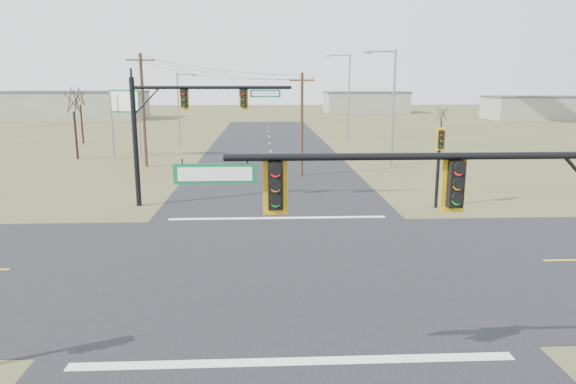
% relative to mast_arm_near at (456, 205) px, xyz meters
% --- Properties ---
extents(ground, '(320.00, 320.00, 0.00)m').
position_rel_mast_arm_near_xyz_m(ground, '(-3.54, 9.02, -4.66)').
color(ground, brown).
rests_on(ground, ground).
extents(road_ew, '(160.00, 14.00, 0.02)m').
position_rel_mast_arm_near_xyz_m(road_ew, '(-3.54, 9.02, -4.65)').
color(road_ew, black).
rests_on(road_ew, ground).
extents(road_ns, '(14.00, 160.00, 0.02)m').
position_rel_mast_arm_near_xyz_m(road_ns, '(-3.54, 9.02, -4.65)').
color(road_ns, black).
rests_on(road_ns, ground).
extents(stop_bar_near, '(12.00, 0.40, 0.01)m').
position_rel_mast_arm_near_xyz_m(stop_bar_near, '(-3.54, 1.52, -4.63)').
color(stop_bar_near, silver).
rests_on(stop_bar_near, road_ns).
extents(stop_bar_far, '(12.00, 0.40, 0.01)m').
position_rel_mast_arm_near_xyz_m(stop_bar_far, '(-3.54, 16.52, -4.63)').
color(stop_bar_far, silver).
rests_on(stop_bar_far, road_ns).
extents(mast_arm_near, '(10.33, 0.42, 6.38)m').
position_rel_mast_arm_near_xyz_m(mast_arm_near, '(0.00, 0.00, 0.00)').
color(mast_arm_near, black).
rests_on(mast_arm_near, ground).
extents(mast_arm_far, '(9.50, 0.52, 7.70)m').
position_rel_mast_arm_near_xyz_m(mast_arm_far, '(-9.11, 20.00, 0.86)').
color(mast_arm_far, black).
rests_on(mast_arm_far, ground).
extents(pedestal_signal_ne, '(0.65, 0.57, 4.85)m').
position_rel_mast_arm_near_xyz_m(pedestal_signal_ne, '(6.06, 18.53, -1.19)').
color(pedestal_signal_ne, black).
rests_on(pedestal_signal_ne, ground).
extents(utility_pole_near, '(1.94, 0.71, 8.16)m').
position_rel_mast_arm_near_xyz_m(utility_pole_near, '(-1.24, 29.85, -0.38)').
color(utility_pole_near, '#48341F').
rests_on(utility_pole_near, ground).
extents(utility_pole_far, '(2.39, 0.64, 9.90)m').
position_rel_mast_arm_near_xyz_m(utility_pole_far, '(-14.83, 35.18, 0.47)').
color(utility_pole_far, '#48341F').
rests_on(utility_pole_far, ground).
extents(highway_sign, '(3.31, 1.53, 6.73)m').
position_rel_mast_arm_near_xyz_m(highway_sign, '(-17.93, 40.84, 0.04)').
color(highway_sign, gray).
rests_on(highway_sign, ground).
extents(streetlight_a, '(2.85, 0.28, 10.26)m').
position_rel_mast_arm_near_xyz_m(streetlight_a, '(7.09, 34.78, 1.10)').
color(streetlight_a, gray).
rests_on(streetlight_a, ground).
extents(streetlight_b, '(3.07, 0.50, 10.96)m').
position_rel_mast_arm_near_xyz_m(streetlight_b, '(6.31, 54.41, 1.49)').
color(streetlight_b, gray).
rests_on(streetlight_b, ground).
extents(streetlight_c, '(2.38, 0.25, 8.53)m').
position_rel_mast_arm_near_xyz_m(streetlight_c, '(-13.97, 49.97, 0.12)').
color(streetlight_c, gray).
rests_on(streetlight_c, ground).
extents(bare_tree_a, '(3.09, 3.09, 7.31)m').
position_rel_mast_arm_near_xyz_m(bare_tree_a, '(-22.67, 40.24, 1.12)').
color(bare_tree_a, black).
rests_on(bare_tree_a, ground).
extents(bare_tree_b, '(3.11, 3.11, 7.28)m').
position_rel_mast_arm_near_xyz_m(bare_tree_b, '(-26.77, 53.99, 1.16)').
color(bare_tree_b, black).
rests_on(bare_tree_b, ground).
extents(bare_tree_c, '(2.80, 2.80, 5.29)m').
position_rel_mast_arm_near_xyz_m(bare_tree_c, '(15.23, 44.73, -0.51)').
color(bare_tree_c, black).
rests_on(bare_tree_c, ground).
extents(warehouse_left, '(28.00, 14.00, 5.50)m').
position_rel_mast_arm_near_xyz_m(warehouse_left, '(-43.54, 99.02, -1.91)').
color(warehouse_left, gray).
rests_on(warehouse_left, ground).
extents(warehouse_mid, '(20.00, 12.00, 5.00)m').
position_rel_mast_arm_near_xyz_m(warehouse_mid, '(21.46, 119.02, -2.16)').
color(warehouse_mid, gray).
rests_on(warehouse_mid, ground).
extents(warehouse_right, '(18.00, 10.00, 4.50)m').
position_rel_mast_arm_near_xyz_m(warehouse_right, '(51.46, 94.02, -2.41)').
color(warehouse_right, gray).
rests_on(warehouse_right, ground).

